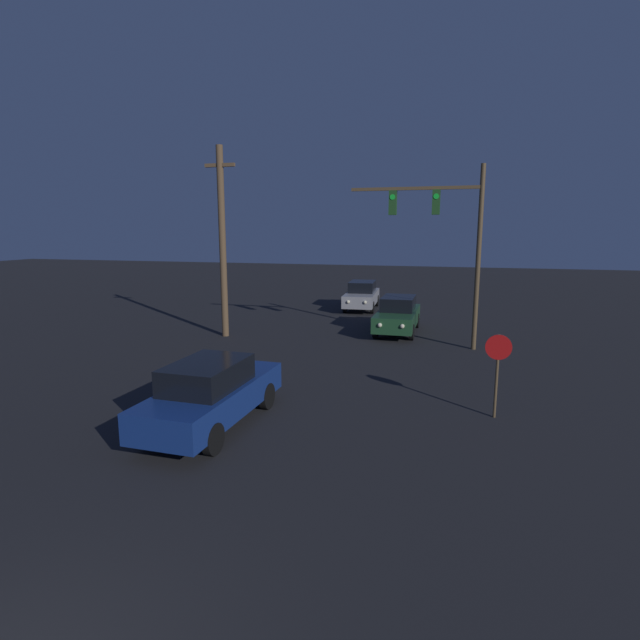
% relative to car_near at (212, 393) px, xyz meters
% --- Properties ---
extents(car_near, '(1.74, 4.55, 1.57)m').
position_rel_car_near_xyz_m(car_near, '(0.00, 0.00, 0.00)').
color(car_near, navy).
rests_on(car_near, ground_plane).
extents(car_mid, '(1.68, 4.53, 1.57)m').
position_rel_car_near_xyz_m(car_mid, '(2.77, 11.83, 0.00)').
color(car_mid, '#1E4728').
rests_on(car_mid, ground_plane).
extents(car_far, '(1.92, 4.60, 1.57)m').
position_rel_car_near_xyz_m(car_far, '(0.01, 17.84, 0.00)').
color(car_far, '#99999E').
rests_on(car_far, ground_plane).
extents(traffic_signal_mast, '(4.86, 0.30, 6.77)m').
position_rel_car_near_xyz_m(traffic_signal_mast, '(4.76, 9.47, 3.68)').
color(traffic_signal_mast, brown).
rests_on(traffic_signal_mast, ground_plane).
extents(stop_sign, '(0.60, 0.07, 2.04)m').
position_rel_car_near_xyz_m(stop_sign, '(6.27, 2.32, 0.60)').
color(stop_sign, brown).
rests_on(stop_sign, ground_plane).
extents(utility_pole, '(1.29, 0.28, 7.78)m').
position_rel_car_near_xyz_m(utility_pole, '(-4.19, 9.13, 3.22)').
color(utility_pole, brown).
rests_on(utility_pole, ground_plane).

